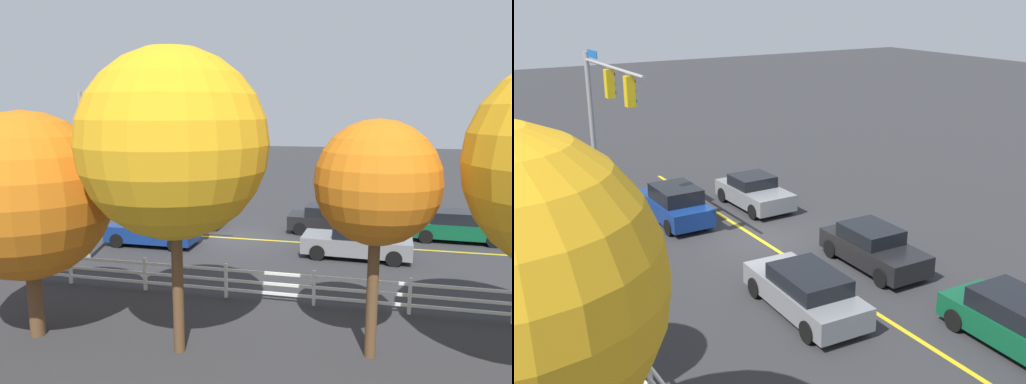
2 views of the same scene
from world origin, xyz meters
TOP-DOWN VIEW (x-y plane):
  - ground_plane at (0.00, 0.00)m, footprint 120.00×120.00m
  - lane_center_stripe at (-4.00, 0.00)m, footprint 28.00×0.16m
  - signal_assembly at (3.43, 4.50)m, footprint 6.14×0.38m
  - car_0 at (-5.67, 1.75)m, footprint 4.54×2.03m
  - car_1 at (-10.12, -1.99)m, footprint 4.32×1.98m
  - car_2 at (3.46, 1.91)m, footprint 4.09×1.87m
  - car_3 at (3.38, -1.77)m, footprint 3.94×1.96m
  - car_4 at (-4.16, -2.09)m, footprint 4.10×1.87m
  - white_rail_fence at (-3.00, 7.20)m, footprint 26.10×0.10m

SIDE VIEW (x-z plane):
  - ground_plane at x=0.00m, z-range 0.00..0.00m
  - lane_center_stripe at x=-4.00m, z-range 0.00..0.01m
  - white_rail_fence at x=-3.00m, z-range 0.03..1.18m
  - car_3 at x=3.38m, z-range -0.03..1.35m
  - car_4 at x=-4.16m, z-range -0.02..1.38m
  - car_0 at x=-5.67m, z-range 0.00..1.37m
  - car_1 at x=-10.12m, z-range -0.02..1.41m
  - car_2 at x=3.46m, z-range -0.03..1.50m
  - signal_assembly at x=3.43m, z-range 1.37..8.30m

